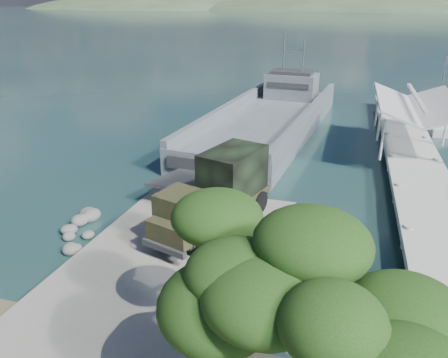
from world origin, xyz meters
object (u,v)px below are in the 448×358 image
soldier (164,236)px  pier (411,143)px  sailboat_near (435,126)px  overhang_tree (303,282)px  military_truck (218,192)px  landing_craft (268,125)px

soldier → pier: bearing=50.9°
pier → sailboat_near: (3.58, 10.87, -1.19)m
soldier → overhang_tree: 12.27m
pier → soldier: size_ratio=25.25×
soldier → sailboat_near: size_ratio=0.23×
soldier → military_truck: bearing=59.4°
pier → overhang_tree: bearing=-102.4°
landing_craft → soldier: bearing=-86.3°
military_truck → sailboat_near: bearing=77.3°
landing_craft → military_truck: 20.87m
pier → landing_craft: (-12.88, 5.09, -0.78)m
military_truck → overhang_tree: size_ratio=1.13×
pier → military_truck: 19.74m
soldier → sailboat_near: bearing=56.5°
pier → landing_craft: bearing=158.5°
soldier → overhang_tree: (7.65, -8.46, 4.53)m
overhang_tree → sailboat_near: bearing=75.9°
military_truck → sailboat_near: sailboat_near is taller
landing_craft → overhang_tree: landing_craft is taller
landing_craft → overhang_tree: 33.90m
overhang_tree → soldier: bearing=132.1°
landing_craft → military_truck: landing_craft is taller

